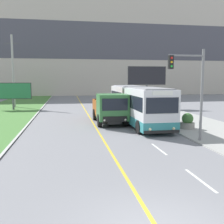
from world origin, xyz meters
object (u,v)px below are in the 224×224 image
(utility_pole_far, at_px, (13,71))
(planter_round_near, at_px, (187,122))
(city_bus, at_px, (137,104))
(billboard_small, at_px, (13,91))
(planter_round_second, at_px, (164,114))
(traffic_light_mast, at_px, (192,83))
(billboard_large, at_px, (147,77))
(dump_truck, at_px, (111,109))
(car_distant, at_px, (105,99))

(utility_pole_far, height_order, planter_round_near, utility_pole_far)
(city_bus, height_order, billboard_small, billboard_small)
(city_bus, distance_m, planter_round_second, 3.02)
(traffic_light_mast, height_order, billboard_large, traffic_light_mast)
(billboard_large, relative_size, billboard_small, 1.22)
(dump_truck, distance_m, billboard_small, 16.47)
(city_bus, relative_size, traffic_light_mast, 2.25)
(billboard_small, bearing_deg, utility_pole_far, 98.25)
(city_bus, distance_m, billboard_small, 17.68)
(dump_truck, xyz_separation_m, planter_round_second, (5.31, 1.28, -0.73))
(car_distant, bearing_deg, billboard_large, -62.19)
(car_distant, distance_m, planter_round_near, 23.59)
(billboard_small, height_order, planter_round_near, billboard_small)
(city_bus, height_order, car_distant, city_bus)
(traffic_light_mast, xyz_separation_m, planter_round_near, (1.65, 3.81, -3.01))
(utility_pole_far, height_order, billboard_small, utility_pole_far)
(planter_round_near, bearing_deg, car_distant, 97.33)
(car_distant, distance_m, billboard_large, 10.03)
(billboard_large, distance_m, planter_round_second, 11.18)
(dump_truck, xyz_separation_m, planter_round_near, (5.46, -3.31, -0.73))
(billboard_small, bearing_deg, city_bus, -42.96)
(utility_pole_far, distance_m, traffic_light_mast, 27.64)
(dump_truck, distance_m, billboard_large, 13.91)
(dump_truck, bearing_deg, car_distant, 83.05)
(city_bus, xyz_separation_m, billboard_small, (-12.93, 12.04, 0.70))
(traffic_light_mast, relative_size, billboard_small, 1.24)
(dump_truck, height_order, billboard_small, billboard_small)
(city_bus, relative_size, planter_round_second, 10.40)
(car_distant, height_order, traffic_light_mast, traffic_light_mast)
(dump_truck, height_order, planter_round_near, dump_truck)
(utility_pole_far, xyz_separation_m, traffic_light_mast, (14.72, -23.36, -1.37))
(car_distant, bearing_deg, utility_pole_far, -163.93)
(utility_pole_far, bearing_deg, billboard_large, -14.14)
(car_distant, height_order, utility_pole_far, utility_pole_far)
(dump_truck, relative_size, traffic_light_mast, 1.15)
(dump_truck, xyz_separation_m, billboard_small, (-10.40, 12.74, 1.00))
(traffic_light_mast, distance_m, billboard_large, 19.14)
(car_distant, bearing_deg, dump_truck, -96.95)
(dump_truck, bearing_deg, traffic_light_mast, -61.85)
(utility_pole_far, xyz_separation_m, billboard_large, (17.75, -4.47, -0.82))
(utility_pole_far, height_order, billboard_large, utility_pole_far)
(city_bus, height_order, billboard_large, billboard_large)
(planter_round_second, bearing_deg, billboard_small, 143.92)
(traffic_light_mast, relative_size, planter_round_near, 4.69)
(utility_pole_far, distance_m, billboard_small, 4.42)
(billboard_large, relative_size, planter_round_second, 4.54)
(city_bus, bearing_deg, utility_pole_far, 130.83)
(traffic_light_mast, distance_m, planter_round_second, 9.05)
(car_distant, xyz_separation_m, planter_round_near, (3.01, -23.40, -0.08))
(city_bus, xyz_separation_m, planter_round_near, (2.93, -4.00, -1.03))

